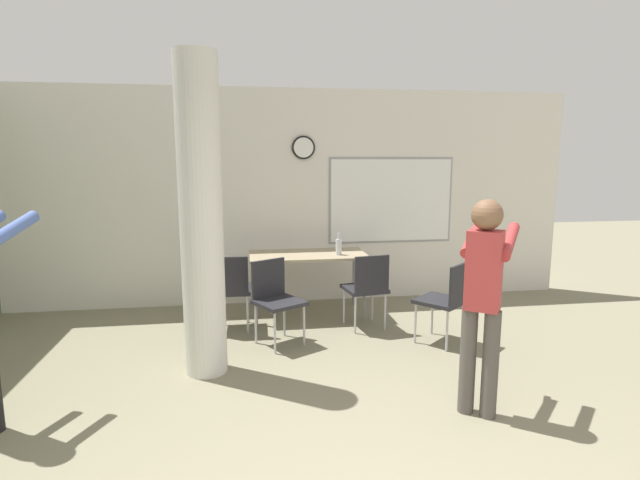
% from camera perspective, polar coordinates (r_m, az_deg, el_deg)
% --- Properties ---
extents(wall_back, '(8.00, 0.15, 2.80)m').
position_cam_1_polar(wall_back, '(6.62, -4.85, 4.84)').
color(wall_back, silver).
rests_on(wall_back, ground_plane).
extents(support_pillar, '(0.37, 0.37, 2.80)m').
position_cam_1_polar(support_pillar, '(4.45, -13.43, 2.37)').
color(support_pillar, silver).
rests_on(support_pillar, ground_plane).
extents(folding_table, '(1.41, 0.72, 0.76)m').
position_cam_1_polar(folding_table, '(6.10, -1.40, -2.10)').
color(folding_table, tan).
rests_on(folding_table, ground_plane).
extents(bottle_on_table, '(0.07, 0.07, 0.26)m').
position_cam_1_polar(bottle_on_table, '(6.01, 2.15, -0.74)').
color(bottle_on_table, silver).
rests_on(bottle_on_table, folding_table).
extents(chair_table_left, '(0.45, 0.45, 0.87)m').
position_cam_1_polar(chair_table_left, '(5.65, -10.18, -5.24)').
color(chair_table_left, '#232328').
rests_on(chair_table_left, ground_plane).
extents(chair_table_front, '(0.60, 0.60, 0.87)m').
position_cam_1_polar(chair_table_front, '(5.23, -5.11, -6.34)').
color(chair_table_front, '#232328').
rests_on(chair_table_front, ground_plane).
extents(chair_mid_room, '(0.62, 0.62, 0.87)m').
position_cam_1_polar(chair_mid_room, '(5.33, 14.29, -6.29)').
color(chair_mid_room, '#232328').
rests_on(chair_mid_room, ground_plane).
extents(chair_table_right, '(0.50, 0.50, 0.87)m').
position_cam_1_polar(chair_table_right, '(5.64, 5.39, -5.15)').
color(chair_table_right, '#232328').
rests_on(chair_table_right, ground_plane).
extents(person_playing_side, '(0.59, 0.67, 1.64)m').
position_cam_1_polar(person_playing_side, '(3.87, 18.18, -5.49)').
color(person_playing_side, '#514C47').
rests_on(person_playing_side, ground_plane).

